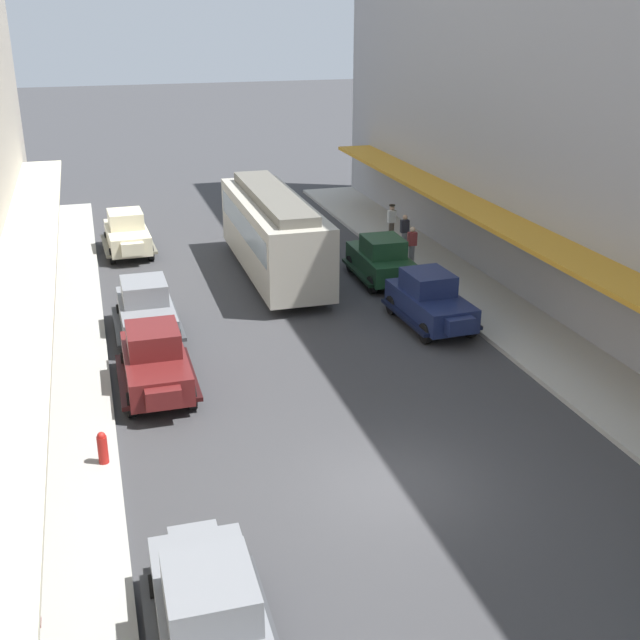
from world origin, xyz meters
The scene contains 14 objects.
ground_plane centered at (0.00, 0.00, 0.00)m, with size 200.00×200.00×0.00m, color #38383A.
sidewalk_left centered at (-7.50, 0.00, 0.07)m, with size 3.00×60.00×0.15m, color #A8A59E.
parked_car_0 centered at (-4.73, 6.46, 0.94)m, with size 2.15×4.26×1.84m.
parked_car_1 centered at (-4.62, 10.67, 0.94)m, with size 2.16×4.27×1.84m.
parked_car_3 centered at (4.75, 8.86, 0.94)m, with size 2.29×4.31×1.84m.
parked_car_4 centered at (-4.61, 20.44, 0.94)m, with size 2.26×4.30×1.84m.
parked_car_5 centered at (4.78, 13.73, 0.94)m, with size 2.22×4.29×1.84m.
parked_car_6 centered at (-4.83, -3.93, 0.94)m, with size 2.18×4.27×1.84m.
streetcar centered at (0.86, 15.49, 1.90)m, with size 2.57×9.61×3.46m.
fire_hydrant centered at (-6.35, 2.63, 0.56)m, with size 0.24×0.24×0.82m.
pedestrian_0 centered at (-7.67, -3.51, 0.99)m, with size 0.36×0.24×1.64m.
pedestrian_1 centered at (6.56, 14.84, 0.99)m, with size 0.36×0.24×1.64m.
pedestrian_2 centered at (7.09, 18.55, 1.01)m, with size 0.36×0.28×1.67m.
pedestrian_3 centered at (7.02, 16.79, 0.99)m, with size 0.36×0.24×1.64m.
Camera 1 is at (-6.02, -14.51, 10.33)m, focal length 44.72 mm.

